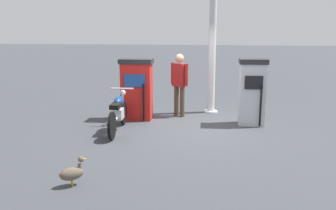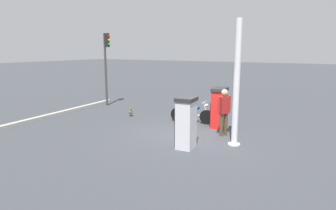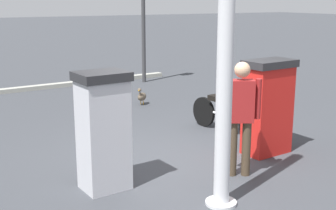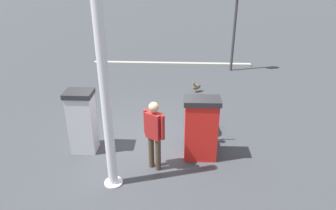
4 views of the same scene
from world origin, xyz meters
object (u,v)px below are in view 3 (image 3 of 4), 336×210
fuel_pump_near (268,106)px  fuel_pump_far (103,131)px  attendant_person (241,111)px  wandering_duck (142,96)px  motorcycle_near_pump (228,111)px  canopy_support_pole (225,53)px

fuel_pump_near → fuel_pump_far: bearing=90.0°
attendant_person → wandering_duck: bearing=-9.9°
fuel_pump_far → attendant_person: 1.98m
fuel_pump_far → fuel_pump_near: bearing=-90.0°
motorcycle_near_pump → wandering_duck: (3.04, 0.31, -0.25)m
attendant_person → motorcycle_near_pump: bearing=-32.9°
fuel_pump_near → canopy_support_pole: bearing=123.5°
fuel_pump_far → wandering_duck: fuel_pump_far is taller
fuel_pump_near → wandering_duck: size_ratio=3.60×
fuel_pump_near → motorcycle_near_pump: (1.21, -0.11, -0.34)m
attendant_person → wandering_duck: size_ratio=3.84×
motorcycle_near_pump → attendant_person: attendant_person is taller
canopy_support_pole → fuel_pump_near: bearing=-56.5°
motorcycle_near_pump → wandering_duck: bearing=5.7°
fuel_pump_far → attendant_person: attendant_person is taller
fuel_pump_far → wandering_duck: (4.25, -2.74, -0.62)m
motorcycle_near_pump → wandering_duck: size_ratio=4.31×
canopy_support_pole → fuel_pump_far: bearing=41.4°
fuel_pump_far → motorcycle_near_pump: fuel_pump_far is taller
wandering_duck → motorcycle_near_pump: bearing=-174.3°
attendant_person → canopy_support_pole: (-0.66, 0.82, 0.96)m
wandering_duck → canopy_support_pole: size_ratio=0.11×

